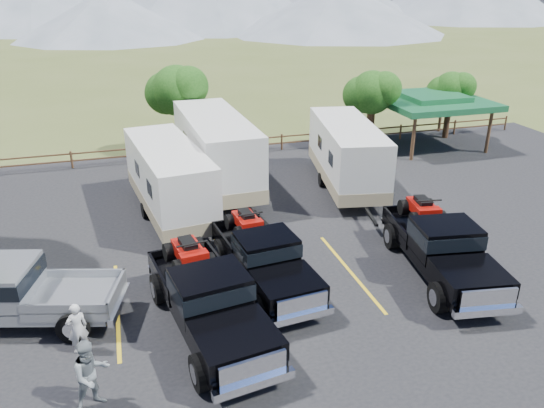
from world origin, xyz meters
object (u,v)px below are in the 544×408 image
object	(u,v)px
trailer_left	(169,180)
person_b	(91,375)
rig_right	(440,245)
trailer_center	(216,152)
person_a	(77,328)
pavilion	(431,101)
rig_left	(208,297)
pickup_silver	(13,293)
rig_center	(263,256)
trailer_right	(347,155)

from	to	relation	value
trailer_left	person_b	world-z (taller)	trailer_left
rig_right	trailer_center	xyz separation A→B (m)	(-5.90, 10.25, 0.80)
person_a	person_b	size ratio (longest dim) A/B	0.82
pavilion	rig_left	world-z (taller)	pavilion
pickup_silver	person_b	world-z (taller)	pickup_silver
pavilion	trailer_left	xyz separation A→B (m)	(-16.52, -6.41, -1.09)
trailer_left	rig_left	bearing A→B (deg)	-96.29
pickup_silver	person_b	xyz separation A→B (m)	(2.28, -4.27, -0.06)
rig_left	rig_center	world-z (taller)	rig_left
pavilion	pickup_silver	bearing A→B (deg)	-149.49
trailer_right	person_b	xyz separation A→B (m)	(-11.72, -11.77, -0.74)
trailer_right	pickup_silver	world-z (taller)	trailer_right
rig_center	pickup_silver	bearing A→B (deg)	175.00
rig_right	trailer_center	bearing A→B (deg)	128.57
person_a	rig_center	bearing A→B (deg)	-178.49
pavilion	trailer_left	bearing A→B (deg)	-158.80
person_a	person_b	bearing A→B (deg)	82.27
trailer_center	pickup_silver	size ratio (longest dim) A/B	1.52
rig_left	pickup_silver	world-z (taller)	rig_left
pickup_silver	person_b	size ratio (longest dim) A/B	3.58
pavilion	trailer_right	distance (m)	9.60
pavilion	person_b	bearing A→B (deg)	-138.79
rig_left	rig_right	distance (m)	8.39
trailer_left	trailer_right	bearing A→B (deg)	-0.50
rig_center	pickup_silver	distance (m)	7.75
pavilion	person_b	distance (m)	26.10
trailer_left	person_b	xyz separation A→B (m)	(-3.08, -10.75, -0.71)
rig_center	person_a	xyz separation A→B (m)	(-5.89, -2.13, -0.22)
rig_center	trailer_left	bearing A→B (deg)	104.69
trailer_left	person_a	xyz separation A→B (m)	(-3.50, -8.49, -0.88)
trailer_left	person_a	bearing A→B (deg)	-119.64
trailer_right	rig_center	bearing A→B (deg)	-119.91
pavilion	trailer_left	distance (m)	17.75
pavilion	rig_right	size ratio (longest dim) A/B	0.90
pickup_silver	person_a	size ratio (longest dim) A/B	4.38
pickup_silver	trailer_center	bearing A→B (deg)	155.14
pavilion	rig_center	world-z (taller)	pavilion
rig_left	pickup_silver	size ratio (longest dim) A/B	1.02
trailer_left	trailer_right	size ratio (longest dim) A/B	0.98
rig_left	rig_right	xyz separation A→B (m)	(8.33, 0.97, -0.01)
rig_right	pickup_silver	world-z (taller)	rig_right
pavilion	rig_left	size ratio (longest dim) A/B	0.90
trailer_right	rig_left	bearing A→B (deg)	-121.53
rig_left	trailer_right	xyz separation A→B (m)	(8.51, 9.48, 0.61)
trailer_right	pickup_silver	bearing A→B (deg)	-141.43
rig_right	person_b	size ratio (longest dim) A/B	3.64
pavilion	rig_right	distance (m)	16.14
rig_right	trailer_left	size ratio (longest dim) A/B	0.75
person_a	pavilion	bearing A→B (deg)	-161.73
person_a	person_b	world-z (taller)	person_b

